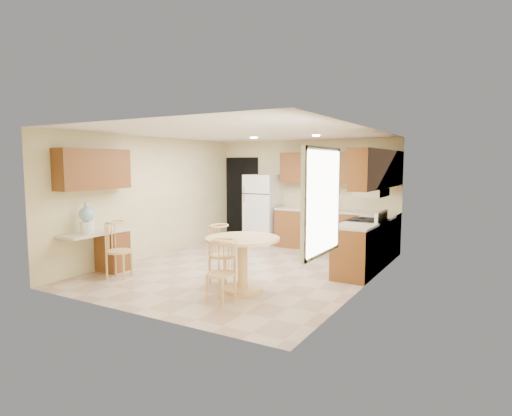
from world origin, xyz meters
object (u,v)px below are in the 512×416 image
Objects in this scene: chair_table_b at (217,267)px; water_crock at (87,219)px; refrigerator at (263,209)px; stove at (366,243)px; chair_table_a at (219,249)px; dining_table at (243,256)px; chair_desk at (114,245)px.

water_crock is (-2.76, 0.10, 0.46)m from chair_table_b.
stove is at bearing -22.99° from refrigerator.
water_crock is (-2.16, -0.80, 0.43)m from chair_table_a.
dining_table is 1.18× the size of chair_desk.
dining_table is at bearing 13.29° from water_crock.
dining_table is 1.20× the size of chair_table_a.
water_crock is (-0.45, -0.18, 0.42)m from chair_desk.
water_crock is at bearing -89.49° from chair_desk.
chair_desk reaches higher than chair_table_a.
chair_table_b is at bearing -68.53° from refrigerator.
stove reaches higher than dining_table.
chair_table_a is at bearing 163.77° from dining_table.
refrigerator reaches higher than stove.
stove is 1.16× the size of chair_table_a.
chair_table_a is at bearing -128.45° from stove.
chair_desk reaches higher than chair_table_b.
water_crock is at bearing -73.96° from chair_table_a.
refrigerator reaches higher than chair_table_b.
refrigerator reaches higher than chair_table_a.
dining_table is 2.31m from chair_desk.
stove is 1.14× the size of chair_desk.
chair_desk is at bearing -98.38° from refrigerator.
refrigerator is at bearing 114.69° from dining_table.
dining_table is (-1.22, -2.39, 0.08)m from stove.
refrigerator is 1.48× the size of dining_table.
refrigerator is at bearing 157.01° from stove.
chair_table_a reaches higher than chair_table_b.
refrigerator reaches higher than dining_table.
stove reaches higher than chair_table_a.
stove is 1.22× the size of chair_table_b.
chair_desk is (-1.71, -0.62, 0.01)m from chair_table_a.
chair_table_a is 1.80× the size of water_crock.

